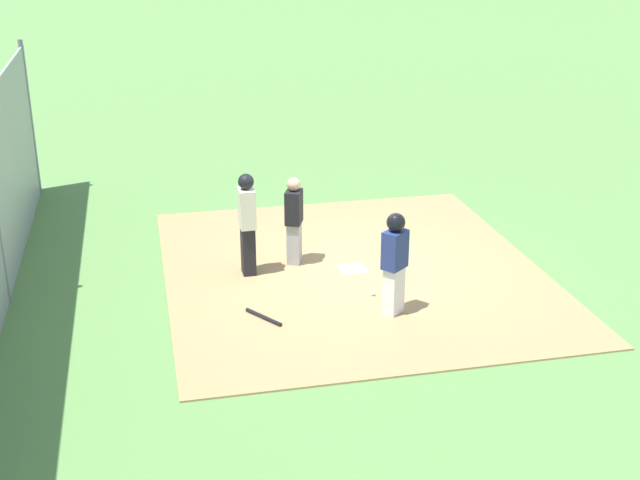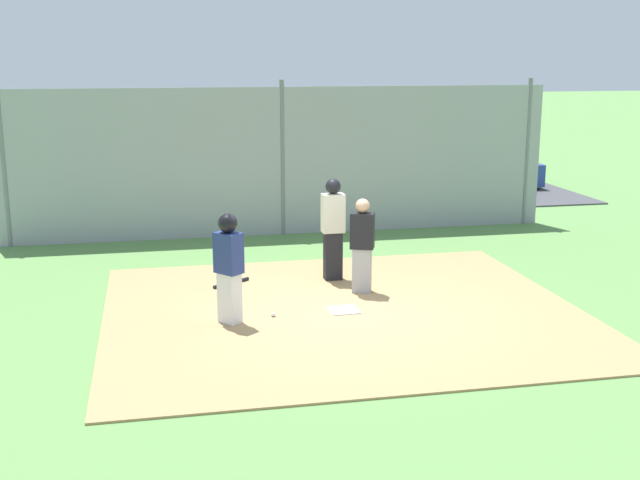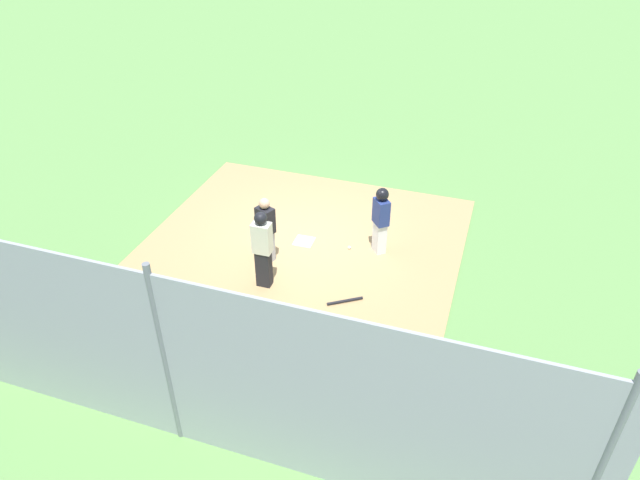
# 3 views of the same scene
# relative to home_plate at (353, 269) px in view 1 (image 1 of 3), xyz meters

# --- Properties ---
(ground_plane) EXTENTS (140.00, 140.00, 0.00)m
(ground_plane) POSITION_rel_home_plate_xyz_m (0.00, 0.00, -0.04)
(ground_plane) COLOR #5B8947
(dirt_infield) EXTENTS (7.20, 6.40, 0.03)m
(dirt_infield) POSITION_rel_home_plate_xyz_m (0.00, 0.00, -0.03)
(dirt_infield) COLOR #A88456
(dirt_infield) RESTS_ON ground_plane
(home_plate) EXTENTS (0.46, 0.46, 0.02)m
(home_plate) POSITION_rel_home_plate_xyz_m (0.00, 0.00, 0.00)
(home_plate) COLOR white
(home_plate) RESTS_ON dirt_infield
(catcher) EXTENTS (0.45, 0.38, 1.56)m
(catcher) POSITION_rel_home_plate_xyz_m (-0.53, -0.92, 0.80)
(catcher) COLOR #9E9EA3
(catcher) RESTS_ON dirt_infield
(umpire) EXTENTS (0.38, 0.27, 1.77)m
(umpire) POSITION_rel_home_plate_xyz_m (-0.24, -1.78, 0.93)
(umpire) COLOR black
(umpire) RESTS_ON dirt_infield
(runner) EXTENTS (0.44, 0.46, 1.63)m
(runner) POSITION_rel_home_plate_xyz_m (1.75, 0.19, 0.92)
(runner) COLOR silver
(runner) RESTS_ON dirt_infield
(baseball_bat) EXTENTS (0.66, 0.48, 0.06)m
(baseball_bat) POSITION_rel_home_plate_xyz_m (1.54, -1.80, 0.02)
(baseball_bat) COLOR black
(baseball_bat) RESTS_ON dirt_infield
(baseball) EXTENTS (0.07, 0.07, 0.07)m
(baseball) POSITION_rel_home_plate_xyz_m (1.09, 0.06, 0.03)
(baseball) COLOR white
(baseball) RESTS_ON dirt_infield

